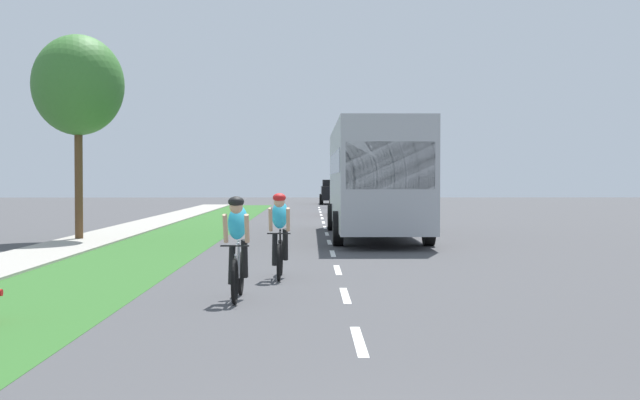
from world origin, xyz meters
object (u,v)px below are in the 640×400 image
cyclist_lead (238,247)px  suv_black (334,191)px  sedan_blue (346,196)px  bus_silver (373,175)px  pickup_maroon (352,199)px  street_tree_near (78,86)px  cyclist_trailing (280,234)px

cyclist_lead → suv_black: suv_black is taller
sedan_blue → suv_black: size_ratio=0.91×
bus_silver → suv_black: 35.16m
pickup_maroon → street_tree_near: street_tree_near is taller
bus_silver → pickup_maroon: bearing=89.7°
suv_black → street_tree_near: (-8.69, -36.71, 3.67)m
cyclist_lead → bus_silver: (3.11, 14.10, 1.17)m
cyclist_trailing → street_tree_near: (-6.38, 9.75, 3.81)m
bus_silver → suv_black: bus_silver is taller
cyclist_lead → suv_black: 49.33m
cyclist_trailing → bus_silver: bearing=77.2°
cyclist_trailing → pickup_maroon: size_ratio=0.34×
sedan_blue → street_tree_near: 30.00m
cyclist_lead → suv_black: bearing=86.7°
bus_silver → street_tree_near: 9.46m
pickup_maroon → street_tree_near: (-9.04, -17.43, 3.79)m
bus_silver → pickup_maroon: bus_silver is taller
suv_black → sedan_blue: bearing=-86.6°
pickup_maroon → cyclist_trailing: bearing=-95.6°
pickup_maroon → sedan_blue: size_ratio=1.19×
pickup_maroon → street_tree_near: size_ratio=0.83×
bus_silver → street_tree_near: bearing=-170.1°
cyclist_lead → bus_silver: size_ratio=0.15×
pickup_maroon → cyclist_lead: bearing=-96.1°
suv_black → street_tree_near: street_tree_near is taller
cyclist_lead → pickup_maroon: (3.20, 29.97, 0.02)m
sedan_blue → suv_black: suv_black is taller
cyclist_trailing → suv_black: suv_black is taller
suv_black → bus_silver: bearing=-89.6°
sedan_blue → street_tree_near: size_ratio=0.70×
cyclist_lead → pickup_maroon: bearing=83.9°
cyclist_trailing → sedan_blue: 38.15m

